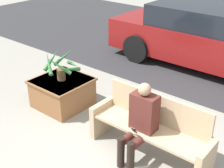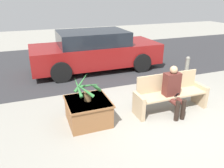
{
  "view_description": "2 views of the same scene",
  "coord_description": "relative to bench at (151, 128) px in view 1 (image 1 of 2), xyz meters",
  "views": [
    {
      "loc": [
        2.06,
        -2.52,
        2.92
      ],
      "look_at": [
        -0.67,
        0.8,
        0.78
      ],
      "focal_mm": 50.0,
      "sensor_mm": 36.0,
      "label": 1
    },
    {
      "loc": [
        -2.78,
        -3.28,
        2.61
      ],
      "look_at": [
        -1.17,
        0.97,
        0.72
      ],
      "focal_mm": 35.0,
      "sensor_mm": 36.0,
      "label": 2
    }
  ],
  "objects": [
    {
      "name": "bench",
      "position": [
        0.0,
        0.0,
        0.0
      ],
      "size": [
        1.8,
        0.48,
        0.88
      ],
      "color": "tan",
      "rests_on": "ground_plane"
    },
    {
      "name": "potted_plant",
      "position": [
        -1.97,
        0.14,
        0.37
      ],
      "size": [
        0.63,
        0.65,
        0.55
      ],
      "color": "brown",
      "rests_on": "planter_box"
    },
    {
      "name": "person_seated",
      "position": [
        -0.06,
        -0.19,
        0.2
      ],
      "size": [
        0.36,
        0.56,
        1.14
      ],
      "color": "#51231E",
      "rests_on": "ground_plane"
    },
    {
      "name": "planter_box",
      "position": [
        -1.97,
        0.14,
        -0.14
      ],
      "size": [
        0.91,
        0.92,
        0.52
      ],
      "color": "brown",
      "rests_on": "ground_plane"
    },
    {
      "name": "parked_car",
      "position": [
        -0.77,
        3.59,
        0.28
      ],
      "size": [
        4.58,
        1.98,
        1.4
      ],
      "color": "maroon",
      "rests_on": "ground_plane"
    }
  ]
}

